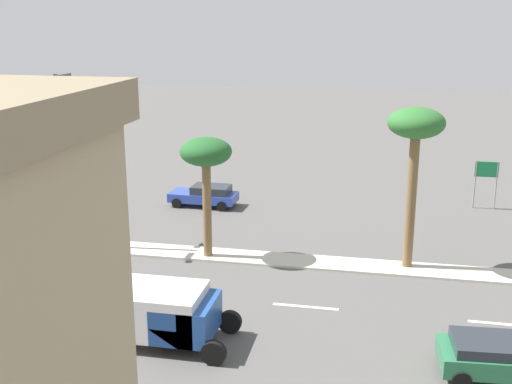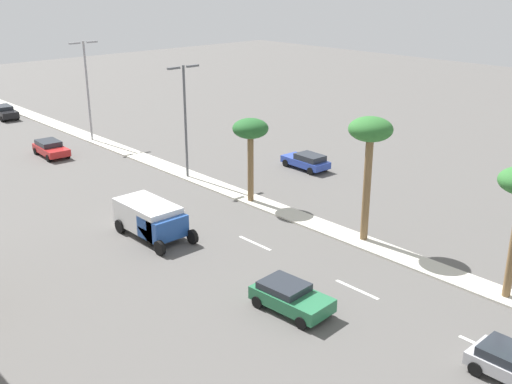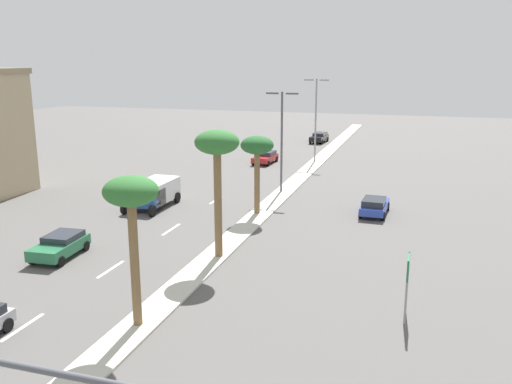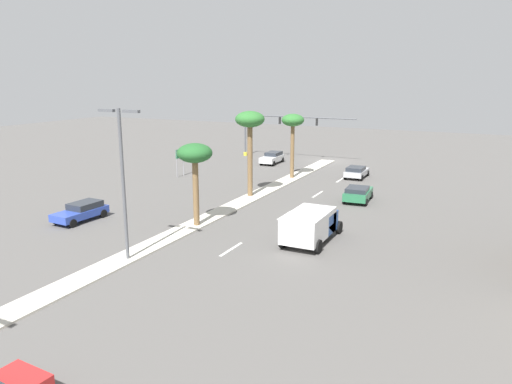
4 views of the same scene
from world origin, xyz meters
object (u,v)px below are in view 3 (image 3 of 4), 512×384
street_lamp_leading (316,113)px  sedan_black_center (319,137)px  palm_tree_leading (217,150)px  sedan_blue_right (374,205)px  sedan_red_mid (265,157)px  sedan_green_trailing (60,245)px  palm_tree_left (131,200)px  palm_tree_rear (257,149)px  street_lamp_right (282,133)px  directional_road_sign (408,274)px  box_truck (153,193)px

street_lamp_leading → sedan_black_center: (-2.46, 16.01, -5.01)m
palm_tree_leading → street_lamp_leading: bearing=91.1°
sedan_blue_right → sedan_black_center: bearing=107.0°
sedan_red_mid → sedan_blue_right: (14.29, -18.62, 0.00)m
sedan_green_trailing → sedan_black_center: sedan_black_center is taller
street_lamp_leading → sedan_black_center: size_ratio=2.08×
palm_tree_left → street_lamp_leading: (-0.28, 42.94, -0.20)m
palm_tree_rear → sedan_red_mid: size_ratio=1.38×
street_lamp_right → sedan_red_mid: bearing=111.8°
directional_road_sign → street_lamp_right: bearing=117.7°
palm_tree_left → sedan_blue_right: 24.15m
sedan_black_center → street_lamp_right: bearing=-85.6°
palm_tree_left → sedan_green_trailing: (-9.05, 6.68, -5.22)m
sedan_red_mid → sedan_blue_right: 23.47m
directional_road_sign → sedan_black_center: size_ratio=0.66×
sedan_green_trailing → street_lamp_right: bearing=66.6°
sedan_green_trailing → palm_tree_rear: bearing=55.1°
street_lamp_leading → box_truck: street_lamp_leading is taller
sedan_green_trailing → sedan_blue_right: 23.33m
street_lamp_right → sedan_black_center: bearing=94.4°
box_truck → sedan_red_mid: bearing=81.3°
palm_tree_leading → directional_road_sign: bearing=-24.1°
palm_tree_rear → directional_road_sign: bearing=-51.6°
directional_road_sign → palm_tree_rear: 19.29m
street_lamp_leading → sedan_red_mid: street_lamp_leading is taller
palm_tree_left → street_lamp_leading: size_ratio=0.72×
directional_road_sign → palm_tree_left: palm_tree_left is taller
street_lamp_leading → sedan_blue_right: bearing=-67.1°
sedan_blue_right → sedan_red_mid: bearing=127.5°
street_lamp_leading → directional_road_sign: bearing=-72.9°
box_truck → palm_tree_rear: bearing=3.0°
sedan_blue_right → box_truck: box_truck is taller
palm_tree_leading → sedan_blue_right: (8.25, 12.54, -5.95)m
palm_tree_rear → sedan_green_trailing: size_ratio=1.46×
sedan_black_center → box_truck: 40.58m
sedan_blue_right → box_truck: (-17.61, -3.10, 0.49)m
directional_road_sign → sedan_red_mid: (-17.30, 36.18, -1.47)m
sedan_red_mid → box_truck: 21.97m
street_lamp_leading → sedan_blue_right: size_ratio=2.20×
street_lamp_right → sedan_red_mid: street_lamp_right is taller
street_lamp_right → box_truck: (-8.75, -8.13, -4.22)m
palm_tree_left → street_lamp_right: bearing=90.6°
sedan_green_trailing → sedan_blue_right: size_ratio=0.95×
sedan_black_center → box_truck: (-6.28, -40.09, 0.46)m
directional_road_sign → box_truck: (-20.62, 14.47, -0.98)m
palm_tree_left → sedan_black_center: bearing=92.7°
palm_tree_rear → sedan_red_mid: 22.40m
directional_road_sign → palm_tree_rear: bearing=128.4°
box_truck → street_lamp_right: bearing=42.9°
palm_tree_leading → palm_tree_rear: (-0.57, 9.90, -1.45)m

